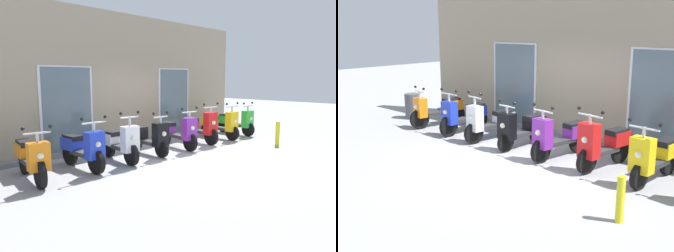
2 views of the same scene
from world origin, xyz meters
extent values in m
plane|color=#939399|center=(0.00, 0.00, 0.00)|extent=(40.00, 40.00, 0.00)
cube|color=gray|center=(0.00, 2.52, 1.92)|extent=(10.41, 0.30, 3.84)
cube|color=slate|center=(0.00, 2.27, 0.06)|extent=(10.41, 0.20, 0.12)
cube|color=silver|center=(-2.03, 2.35, 1.15)|extent=(1.49, 0.04, 2.30)
cube|color=slate|center=(-2.03, 2.33, 1.15)|extent=(1.37, 0.02, 2.22)
cube|color=silver|center=(2.03, 2.35, 1.15)|extent=(1.49, 0.04, 2.30)
cube|color=slate|center=(2.03, 2.33, 1.15)|extent=(1.37, 0.02, 2.22)
cylinder|color=black|center=(-3.75, 0.40, 0.27)|extent=(0.20, 0.55, 0.54)
cylinder|color=black|center=(-3.55, 1.53, 0.27)|extent=(0.20, 0.55, 0.54)
cube|color=#2D2D30|center=(-3.65, 0.96, 0.37)|extent=(0.38, 0.75, 0.09)
cube|color=orange|center=(-3.74, 0.43, 0.59)|extent=(0.42, 0.30, 0.52)
sphere|color=#F2EFCC|center=(-3.77, 0.31, 0.63)|extent=(0.12, 0.12, 0.12)
cube|color=orange|center=(-3.57, 1.43, 0.54)|extent=(0.38, 0.56, 0.28)
cube|color=black|center=(-3.58, 1.39, 0.68)|extent=(0.34, 0.52, 0.11)
cylinder|color=silver|center=(-3.74, 0.43, 0.94)|extent=(0.06, 0.06, 0.21)
cylinder|color=silver|center=(-3.74, 0.43, 1.02)|extent=(0.48, 0.12, 0.04)
sphere|color=black|center=(-3.51, 0.39, 1.12)|extent=(0.07, 0.07, 0.07)
sphere|color=black|center=(-3.98, 0.48, 1.12)|extent=(0.07, 0.07, 0.07)
cylinder|color=black|center=(-2.54, 0.39, 0.26)|extent=(0.11, 0.53, 0.53)
cylinder|color=black|center=(-2.53, 1.46, 0.26)|extent=(0.11, 0.53, 0.53)
cube|color=#2D2D30|center=(-2.53, 0.93, 0.36)|extent=(0.27, 0.67, 0.09)
cube|color=#1E38C6|center=(-2.54, 0.43, 0.61)|extent=(0.38, 0.24, 0.57)
sphere|color=#F2EFCC|center=(-2.54, 0.30, 0.65)|extent=(0.12, 0.12, 0.12)
cube|color=#1E38C6|center=(-2.53, 1.36, 0.52)|extent=(0.31, 0.52, 0.28)
cube|color=black|center=(-2.53, 1.32, 0.66)|extent=(0.27, 0.48, 0.11)
cylinder|color=silver|center=(-2.54, 0.43, 0.99)|extent=(0.06, 0.06, 0.23)
cylinder|color=silver|center=(-2.54, 0.43, 1.09)|extent=(0.56, 0.04, 0.04)
sphere|color=black|center=(-2.26, 0.43, 1.19)|extent=(0.07, 0.07, 0.07)
sphere|color=black|center=(-2.82, 0.43, 1.19)|extent=(0.07, 0.07, 0.07)
cylinder|color=black|center=(-1.61, 0.37, 0.25)|extent=(0.17, 0.52, 0.51)
cylinder|color=black|center=(-1.47, 1.41, 0.25)|extent=(0.17, 0.52, 0.51)
cube|color=#2D2D30|center=(-1.54, 0.89, 0.35)|extent=(0.34, 0.68, 0.09)
cube|color=white|center=(-1.60, 0.41, 0.61)|extent=(0.41, 0.29, 0.60)
sphere|color=#F2EFCC|center=(-1.62, 0.28, 0.65)|extent=(0.12, 0.12, 0.12)
cube|color=white|center=(-1.48, 1.31, 0.49)|extent=(0.36, 0.55, 0.28)
cube|color=black|center=(-1.49, 1.27, 0.63)|extent=(0.32, 0.51, 0.11)
cylinder|color=silver|center=(-1.60, 0.41, 1.01)|extent=(0.06, 0.06, 0.24)
cylinder|color=silver|center=(-1.60, 0.41, 1.11)|extent=(0.46, 0.09, 0.04)
sphere|color=black|center=(-1.37, 0.38, 1.21)|extent=(0.07, 0.07, 0.07)
sphere|color=black|center=(-1.83, 0.44, 1.21)|extent=(0.07, 0.07, 0.07)
cylinder|color=black|center=(-0.60, 0.38, 0.22)|extent=(0.11, 0.45, 0.45)
cylinder|color=black|center=(-0.54, 1.43, 0.22)|extent=(0.11, 0.45, 0.45)
cube|color=#2D2D30|center=(-0.57, 0.90, 0.32)|extent=(0.30, 0.67, 0.09)
cube|color=black|center=(-0.60, 0.42, 0.58)|extent=(0.39, 0.26, 0.60)
sphere|color=#F2EFCC|center=(-0.61, 0.29, 0.62)|extent=(0.12, 0.12, 0.12)
cube|color=black|center=(-0.54, 1.33, 0.51)|extent=(0.33, 0.54, 0.28)
cube|color=black|center=(-0.54, 1.29, 0.65)|extent=(0.29, 0.49, 0.11)
cylinder|color=silver|center=(-0.60, 0.42, 0.95)|extent=(0.06, 0.06, 0.19)
cylinder|color=silver|center=(-0.60, 0.42, 1.03)|extent=(0.45, 0.06, 0.04)
sphere|color=black|center=(-0.37, 0.40, 1.13)|extent=(0.07, 0.07, 0.07)
sphere|color=black|center=(-0.82, 0.43, 1.13)|extent=(0.07, 0.07, 0.07)
cylinder|color=black|center=(0.44, 0.30, 0.25)|extent=(0.17, 0.51, 0.50)
cylinder|color=black|center=(0.61, 1.43, 0.25)|extent=(0.17, 0.51, 0.50)
cube|color=#2D2D30|center=(0.52, 0.87, 0.35)|extent=(0.37, 0.74, 0.09)
cube|color=purple|center=(0.44, 0.34, 0.61)|extent=(0.41, 0.30, 0.61)
sphere|color=#F2EFCC|center=(0.42, 0.21, 0.65)|extent=(0.12, 0.12, 0.12)
cube|color=purple|center=(0.60, 1.33, 0.51)|extent=(0.38, 0.56, 0.28)
cube|color=black|center=(0.59, 1.29, 0.65)|extent=(0.33, 0.51, 0.11)
cylinder|color=silver|center=(0.44, 0.34, 1.00)|extent=(0.06, 0.06, 0.20)
cylinder|color=silver|center=(0.44, 0.34, 1.08)|extent=(0.52, 0.12, 0.04)
sphere|color=black|center=(0.70, 0.30, 1.18)|extent=(0.07, 0.07, 0.07)
sphere|color=black|center=(0.19, 0.38, 1.18)|extent=(0.07, 0.07, 0.07)
cylinder|color=black|center=(1.48, 0.35, 0.25)|extent=(0.17, 0.52, 0.51)
cylinder|color=black|center=(1.64, 1.39, 0.25)|extent=(0.17, 0.52, 0.51)
cube|color=#2D2D30|center=(1.56, 0.87, 0.35)|extent=(0.36, 0.68, 0.09)
cube|color=red|center=(1.49, 0.39, 0.65)|extent=(0.41, 0.30, 0.67)
sphere|color=#F2EFCC|center=(1.47, 0.26, 0.69)|extent=(0.12, 0.12, 0.12)
cube|color=red|center=(1.63, 1.29, 0.54)|extent=(0.38, 0.56, 0.28)
cube|color=black|center=(1.62, 1.25, 0.68)|extent=(0.33, 0.51, 0.11)
cylinder|color=silver|center=(1.49, 0.39, 1.06)|extent=(0.06, 0.06, 0.19)
cylinder|color=silver|center=(1.49, 0.39, 1.13)|extent=(0.55, 0.12, 0.04)
sphere|color=black|center=(1.76, 0.35, 1.23)|extent=(0.07, 0.07, 0.07)
sphere|color=black|center=(1.21, 0.43, 1.23)|extent=(0.07, 0.07, 0.07)
cylinder|color=black|center=(2.55, 0.29, 0.23)|extent=(0.15, 0.47, 0.47)
cylinder|color=black|center=(2.64, 1.35, 0.23)|extent=(0.15, 0.47, 0.47)
cube|color=#2D2D30|center=(2.60, 0.82, 0.33)|extent=(0.32, 0.68, 0.09)
cube|color=yellow|center=(2.55, 0.33, 0.60)|extent=(0.40, 0.27, 0.62)
sphere|color=#F2EFCC|center=(2.54, 0.20, 0.64)|extent=(0.12, 0.12, 0.12)
cube|color=yellow|center=(2.63, 1.26, 0.52)|extent=(0.34, 0.54, 0.28)
cube|color=black|center=(2.63, 1.22, 0.66)|extent=(0.30, 0.50, 0.11)
cylinder|color=silver|center=(2.55, 0.33, 1.00)|extent=(0.06, 0.06, 0.20)
cylinder|color=silver|center=(2.55, 0.33, 1.08)|extent=(0.55, 0.08, 0.04)
sphere|color=black|center=(2.83, 0.31, 1.18)|extent=(0.07, 0.07, 0.07)
sphere|color=black|center=(2.28, 0.36, 1.18)|extent=(0.07, 0.07, 0.07)
cylinder|color=#4C4C51|center=(-4.98, 1.06, 0.38)|extent=(0.44, 0.44, 0.76)
cylinder|color=yellow|center=(2.87, -1.06, 0.35)|extent=(0.12, 0.12, 0.70)
camera|label=1|loc=(-6.33, -5.22, 2.03)|focal=34.86mm
camera|label=2|loc=(5.29, -6.22, 2.76)|focal=44.28mm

